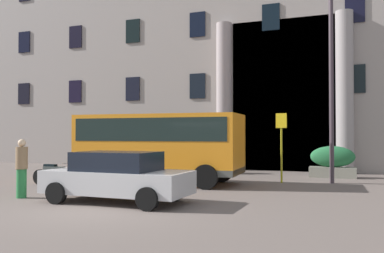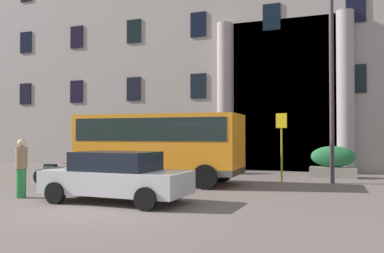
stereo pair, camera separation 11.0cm
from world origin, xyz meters
name	(u,v)px [view 1 (the left image)]	position (x,y,z in m)	size (l,w,h in m)	color
ground_plane	(107,210)	(0.00, 0.00, -0.06)	(80.00, 64.00, 0.12)	#655953
office_building_facade	(251,1)	(0.01, 17.48, 10.94)	(37.59, 9.69, 21.90)	gray
orange_minibus	(159,142)	(-1.06, 5.50, 1.65)	(6.72, 3.00, 2.77)	orange
bus_stop_sign	(281,140)	(3.53, 7.48, 1.75)	(0.44, 0.08, 2.85)	#9B9517
hedge_planter_entrance_left	(333,162)	(5.41, 10.39, 0.70)	(2.06, 0.76, 1.45)	gray
hedge_planter_west	(89,156)	(-7.71, 10.24, 0.73)	(2.05, 0.81, 1.52)	slate
hedge_planter_far_west	(221,160)	(-0.01, 10.66, 0.67)	(1.73, 0.75, 1.39)	gray
white_taxi_kerbside	(117,177)	(-0.19, 0.83, 0.75)	(4.30, 2.00, 1.47)	#B4B3B5
motorcycle_far_end	(53,174)	(-4.59, 3.40, 0.46)	(1.99, 0.55, 0.89)	black
pedestrian_man_crossing	(22,168)	(-3.42, 0.50, 0.93)	(0.36, 0.36, 1.83)	#237038
lamppost_plaza_centre	(331,71)	(5.47, 8.06, 4.57)	(0.40, 0.40, 7.89)	#3D3239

